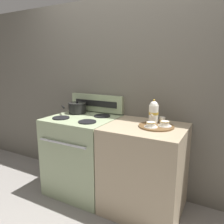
{
  "coord_description": "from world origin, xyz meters",
  "views": [
    {
      "loc": [
        1.05,
        -1.93,
        1.47
      ],
      "look_at": [
        -0.05,
        0.09,
        0.97
      ],
      "focal_mm": 35.0,
      "sensor_mm": 36.0,
      "label": 1
    }
  ],
  "objects_px": {
    "teacup_right": "(165,124)",
    "stove": "(83,154)",
    "saucepan": "(77,107)",
    "teacup_left": "(151,125)",
    "serving_tray": "(156,126)",
    "teapot": "(154,112)",
    "creamer_jug": "(162,120)"
  },
  "relations": [
    {
      "from": "teacup_left",
      "to": "serving_tray",
      "type": "bearing_deg",
      "value": 70.86
    },
    {
      "from": "teacup_left",
      "to": "creamer_jug",
      "type": "bearing_deg",
      "value": 76.48
    },
    {
      "from": "teapot",
      "to": "teacup_right",
      "type": "height_order",
      "value": "teapot"
    },
    {
      "from": "teapot",
      "to": "teacup_right",
      "type": "relative_size",
      "value": 1.87
    },
    {
      "from": "teacup_left",
      "to": "creamer_jug",
      "type": "height_order",
      "value": "creamer_jug"
    },
    {
      "from": "teacup_left",
      "to": "creamer_jug",
      "type": "xyz_separation_m",
      "value": [
        0.05,
        0.2,
        0.01
      ]
    },
    {
      "from": "serving_tray",
      "to": "teacup_right",
      "type": "height_order",
      "value": "teacup_right"
    },
    {
      "from": "serving_tray",
      "to": "teacup_left",
      "type": "relative_size",
      "value": 2.67
    },
    {
      "from": "saucepan",
      "to": "teapot",
      "type": "relative_size",
      "value": 1.22
    },
    {
      "from": "teacup_right",
      "to": "stove",
      "type": "bearing_deg",
      "value": -177.59
    },
    {
      "from": "stove",
      "to": "teapot",
      "type": "relative_size",
      "value": 3.82
    },
    {
      "from": "serving_tray",
      "to": "creamer_jug",
      "type": "relative_size",
      "value": 5.42
    },
    {
      "from": "serving_tray",
      "to": "saucepan",
      "type": "bearing_deg",
      "value": 173.22
    },
    {
      "from": "stove",
      "to": "teacup_right",
      "type": "xyz_separation_m",
      "value": [
        0.92,
        0.04,
        0.48
      ]
    },
    {
      "from": "teacup_left",
      "to": "saucepan",
      "type": "bearing_deg",
      "value": 168.63
    },
    {
      "from": "teacup_left",
      "to": "teacup_right",
      "type": "relative_size",
      "value": 1.0
    },
    {
      "from": "teapot",
      "to": "teacup_left",
      "type": "bearing_deg",
      "value": -79.45
    },
    {
      "from": "saucepan",
      "to": "teapot",
      "type": "distance_m",
      "value": 0.97
    },
    {
      "from": "teacup_right",
      "to": "creamer_jug",
      "type": "xyz_separation_m",
      "value": [
        -0.06,
        0.11,
        0.01
      ]
    },
    {
      "from": "saucepan",
      "to": "serving_tray",
      "type": "height_order",
      "value": "saucepan"
    },
    {
      "from": "serving_tray",
      "to": "creamer_jug",
      "type": "bearing_deg",
      "value": 80.25
    },
    {
      "from": "saucepan",
      "to": "teacup_left",
      "type": "height_order",
      "value": "saucepan"
    },
    {
      "from": "teapot",
      "to": "teacup_left",
      "type": "relative_size",
      "value": 1.87
    },
    {
      "from": "teapot",
      "to": "teacup_left",
      "type": "xyz_separation_m",
      "value": [
        0.03,
        -0.16,
        -0.09
      ]
    },
    {
      "from": "stove",
      "to": "saucepan",
      "type": "xyz_separation_m",
      "value": [
        -0.18,
        0.15,
        0.51
      ]
    },
    {
      "from": "serving_tray",
      "to": "teacup_right",
      "type": "xyz_separation_m",
      "value": [
        0.08,
        0.01,
        0.03
      ]
    },
    {
      "from": "creamer_jug",
      "to": "teacup_right",
      "type": "bearing_deg",
      "value": -62.57
    },
    {
      "from": "serving_tray",
      "to": "stove",
      "type": "bearing_deg",
      "value": -178.29
    },
    {
      "from": "teacup_right",
      "to": "teacup_left",
      "type": "bearing_deg",
      "value": -138.63
    },
    {
      "from": "teacup_left",
      "to": "creamer_jug",
      "type": "distance_m",
      "value": 0.21
    },
    {
      "from": "saucepan",
      "to": "teacup_left",
      "type": "xyz_separation_m",
      "value": [
        1.0,
        -0.2,
        -0.03
      ]
    },
    {
      "from": "serving_tray",
      "to": "teacup_left",
      "type": "xyz_separation_m",
      "value": [
        -0.03,
        -0.08,
        0.03
      ]
    }
  ]
}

